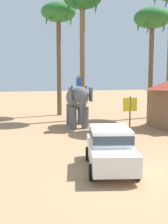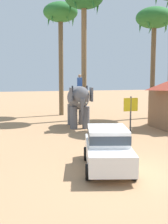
% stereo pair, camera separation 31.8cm
% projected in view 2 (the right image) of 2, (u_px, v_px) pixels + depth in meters
% --- Properties ---
extents(ground_plane, '(120.00, 120.00, 0.00)m').
position_uv_depth(ground_plane, '(118.00, 174.00, 11.40)').
color(ground_plane, tan).
extents(car_sedan_foreground, '(2.63, 4.39, 1.70)m').
position_uv_depth(car_sedan_foreground, '(108.00, 147.00, 11.92)').
color(car_sedan_foreground, white).
rests_on(car_sedan_foreground, ground).
extents(elephant_with_mahout, '(1.94, 3.96, 3.88)m').
position_uv_depth(elephant_with_mahout, '(79.00, 100.00, 21.48)').
color(elephant_with_mahout, slate).
rests_on(elephant_with_mahout, ground).
extents(palm_tree_behind_elephant, '(3.20, 3.20, 9.66)m').
position_uv_depth(palm_tree_behind_elephant, '(154.00, 22.00, 25.29)').
color(palm_tree_behind_elephant, brown).
rests_on(palm_tree_behind_elephant, ground).
extents(palm_tree_far_back, '(3.20, 3.20, 10.53)m').
position_uv_depth(palm_tree_far_back, '(61.00, 17.00, 27.12)').
color(palm_tree_far_back, brown).
rests_on(palm_tree_far_back, ground).
extents(palm_tree_leaning_seaward, '(3.20, 3.20, 11.04)m').
position_uv_depth(palm_tree_leaning_seaward, '(84.00, 4.00, 24.01)').
color(palm_tree_leaning_seaward, brown).
rests_on(palm_tree_leaning_seaward, ground).
extents(signboard_yellow, '(1.00, 0.10, 2.40)m').
position_uv_depth(signboard_yellow, '(131.00, 107.00, 19.73)').
color(signboard_yellow, '#4C4C51').
rests_on(signboard_yellow, ground).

